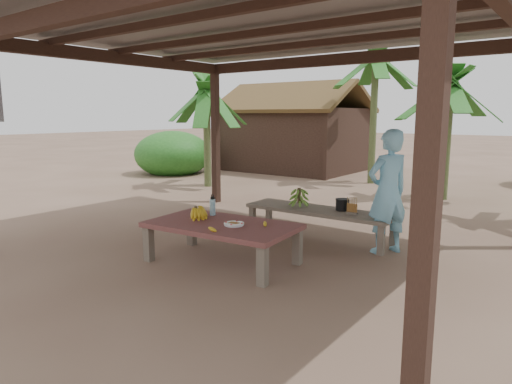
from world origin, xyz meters
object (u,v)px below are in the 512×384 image
Objects in this scene: bench at (319,213)px; ripe_banana_bunch at (196,212)px; water_flask at (213,206)px; work_table at (222,228)px; plate at (234,224)px; woman at (388,192)px; cooking_pot at (342,205)px.

ripe_banana_bunch reaches higher than bench.
bench is at bearing 59.90° from water_flask.
work_table is 1.72m from bench.
plate is at bearing -25.07° from water_flask.
bench is 7.79× the size of water_flask.
plate is at bearing -5.68° from woman.
ripe_banana_bunch is at bearing -95.52° from water_flask.
water_flask is (-0.59, 0.28, 0.10)m from plate.
work_table is 0.51m from water_flask.
water_flask reaches higher than plate.
work_table is 2.20m from woman.
ripe_banana_bunch is 0.18× the size of woman.
woman reaches higher than water_flask.
plate is (-0.22, -1.68, 0.12)m from bench.
work_table is 7.78× the size of plate.
water_flask is (-0.81, -1.40, 0.22)m from bench.
cooking_pot is at bearing 53.28° from water_flask.
water_flask reaches higher than work_table.
work_table is at bearing -105.32° from bench.
ripe_banana_bunch is 0.62m from plate.
water_flask is 1.89m from cooking_pot.
work_table is 0.45m from ripe_banana_bunch.
cooking_pot is (0.54, 1.79, 0.01)m from plate.
water_flask is 0.17× the size of woman.
bench is at bearing -60.83° from woman.
woman is (1.25, 1.63, 0.30)m from plate.
water_flask is at bearing 154.93° from plate.
plate is 2.07m from woman.
bench is at bearing 70.31° from work_table.
water_flask is at bearing -121.38° from bench.
plate is (0.20, -0.01, 0.08)m from work_table.
water_flask is at bearing -126.72° from cooking_pot.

